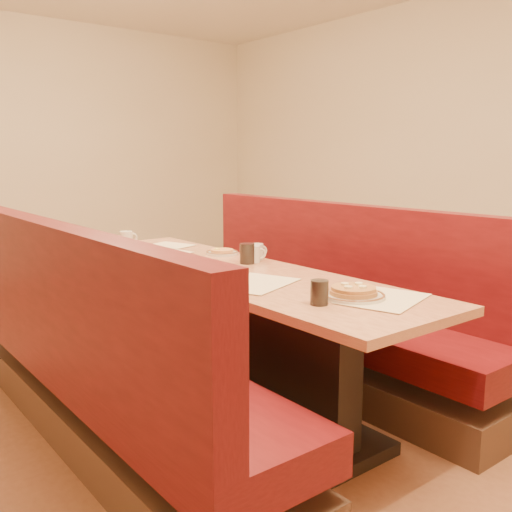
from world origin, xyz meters
TOP-DOWN VIEW (x-y plane):
  - ground at (0.00, 0.00)m, footprint 8.00×8.00m
  - room_envelope at (0.00, 0.00)m, footprint 6.04×8.04m
  - diner_table at (0.00, 0.00)m, footprint 0.70×2.50m
  - booth_left at (-0.73, 0.00)m, footprint 0.55×2.50m
  - booth_right at (0.73, 0.00)m, footprint 0.55×2.50m
  - placemat_near_left at (-0.12, -0.37)m, footprint 0.47×0.41m
  - placemat_near_right at (0.12, -0.93)m, footprint 0.45×0.38m
  - placemat_far_left at (-0.12, 0.67)m, footprint 0.49×0.40m
  - placemat_far_right at (0.07, 0.86)m, footprint 0.45×0.39m
  - pancake_plate at (0.04, -0.84)m, footprint 0.27×0.27m
  - eggs_plate at (-0.28, -0.08)m, footprint 0.27×0.27m
  - extra_plate_mid at (0.23, 0.40)m, footprint 0.20×0.20m
  - extra_plate_far at (-0.21, 0.53)m, footprint 0.24×0.24m
  - coffee_mug_a at (0.28, 0.13)m, footprint 0.12×0.09m
  - coffee_mug_b at (-0.23, -0.13)m, footprint 0.12×0.09m
  - coffee_mug_c at (0.22, 0.08)m, footprint 0.12×0.09m
  - coffee_mug_d at (-0.06, 1.10)m, footprint 0.12×0.09m
  - soda_tumbler_near at (-0.15, -0.82)m, footprint 0.07×0.07m
  - soda_tumbler_mid at (0.17, 0.07)m, footprint 0.08×0.08m

SIDE VIEW (x-z plane):
  - ground at x=0.00m, z-range 0.00..0.00m
  - booth_left at x=-0.73m, z-range -0.16..0.89m
  - booth_right at x=0.73m, z-range -0.16..0.89m
  - diner_table at x=0.00m, z-range 0.00..0.75m
  - placemat_near_left at x=-0.12m, z-range 0.75..0.76m
  - placemat_near_right at x=0.12m, z-range 0.75..0.76m
  - placemat_far_left at x=-0.12m, z-range 0.75..0.76m
  - placemat_far_right at x=0.07m, z-range 0.75..0.76m
  - extra_plate_mid at x=0.23m, z-range 0.74..0.78m
  - eggs_plate at x=-0.28m, z-range 0.74..0.79m
  - extra_plate_far at x=-0.21m, z-range 0.74..0.79m
  - pancake_plate at x=0.04m, z-range 0.74..0.80m
  - coffee_mug_a at x=0.28m, z-range 0.75..0.84m
  - coffee_mug_c at x=0.22m, z-range 0.75..0.84m
  - coffee_mug_d at x=-0.06m, z-range 0.75..0.84m
  - coffee_mug_b at x=-0.23m, z-range 0.75..0.85m
  - soda_tumbler_near at x=-0.15m, z-range 0.75..0.85m
  - soda_tumbler_mid at x=0.17m, z-range 0.75..0.86m
  - room_envelope at x=0.00m, z-range 0.52..3.34m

